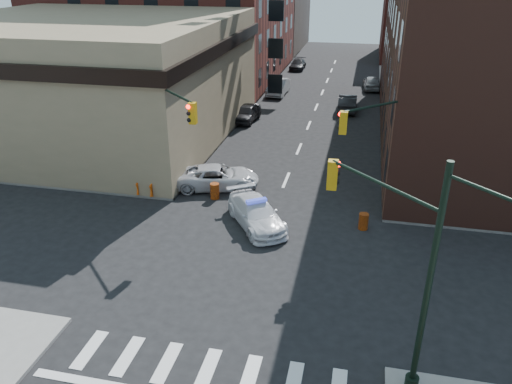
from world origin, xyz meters
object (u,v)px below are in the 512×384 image
at_px(police_car, 256,213).
at_px(parked_car_wfar, 278,87).
at_px(barrel_road, 363,221).
at_px(barricade_nw_a, 147,188).
at_px(pedestrian_b, 99,176).
at_px(pickup, 217,177).
at_px(parked_car_enear, 348,103).
at_px(barrel_bank, 215,191).
at_px(parked_car_wnear, 247,113).
at_px(pedestrian_a, 141,159).

relative_size(police_car, parked_car_wfar, 1.00).
relative_size(barrel_road, barricade_nw_a, 0.75).
bearing_deg(parked_car_wfar, pedestrian_b, -102.39).
xyz_separation_m(police_car, barricade_nw_a, (-7.11, 2.00, -0.12)).
distance_m(police_car, parked_car_wfar, 28.64).
bearing_deg(parked_car_wfar, police_car, -80.66).
relative_size(pickup, pedestrian_b, 3.19).
relative_size(police_car, parked_car_enear, 1.04).
relative_size(police_car, pedestrian_b, 3.04).
distance_m(barrel_bank, barricade_nw_a, 4.06).
bearing_deg(pedestrian_b, parked_car_wnear, 79.61).
relative_size(parked_car_wnear, barrel_bank, 4.53).
bearing_deg(pickup, parked_car_wnear, -9.71).
bearing_deg(police_car, barrel_bank, 104.80).
xyz_separation_m(parked_car_wfar, pedestrian_a, (-4.88, -23.35, 0.34)).
bearing_deg(police_car, pickup, 94.54).
bearing_deg(parked_car_wnear, pedestrian_b, -104.20).
bearing_deg(pickup, parked_car_wfar, -14.64).
bearing_deg(barrel_road, parked_car_enear, 95.10).
relative_size(pickup, barrel_bank, 5.39).
distance_m(police_car, pickup, 5.45).
height_order(pickup, parked_car_wfar, parked_car_wfar).
height_order(pickup, barrel_road, pickup).
bearing_deg(pedestrian_a, parked_car_wfar, 109.19).
bearing_deg(parked_car_enear, barrel_bank, 71.48).
bearing_deg(pickup, pedestrian_a, 65.98).
bearing_deg(barrel_road, pickup, 159.14).
height_order(parked_car_wnear, barricade_nw_a, parked_car_wnear).
relative_size(pedestrian_b, barrel_road, 1.81).
height_order(parked_car_enear, barricade_nw_a, parked_car_enear).
bearing_deg(barricade_nw_a, barrel_road, 0.05).
distance_m(police_car, parked_car_wnear, 19.05).
xyz_separation_m(parked_car_enear, barrel_bank, (-6.67, -20.94, -0.30)).
distance_m(pickup, barrel_bank, 1.58).
xyz_separation_m(barrel_road, barrel_bank, (-8.71, 1.89, 0.03)).
distance_m(parked_car_enear, barrel_bank, 21.97).
bearing_deg(parked_car_wnear, parked_car_wfar, 88.63).
distance_m(pedestrian_b, barricade_nw_a, 3.28).
relative_size(parked_car_wfar, pedestrian_b, 3.04).
distance_m(pedestrian_b, barrel_bank, 7.26).
xyz_separation_m(parked_car_wnear, parked_car_enear, (8.46, 5.25, 0.04)).
bearing_deg(pedestrian_b, police_car, -4.23).
height_order(parked_car_wnear, pedestrian_a, pedestrian_a).
distance_m(parked_car_wnear, barricade_nw_a, 16.55).
distance_m(parked_car_wnear, barrel_bank, 15.79).
bearing_deg(pedestrian_b, pedestrian_a, 68.12).
relative_size(parked_car_wnear, parked_car_enear, 0.92).
height_order(parked_car_wnear, barrel_road, parked_car_wnear).
xyz_separation_m(pickup, pedestrian_b, (-6.95, -1.95, 0.24)).
distance_m(parked_car_wnear, parked_car_enear, 9.96).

